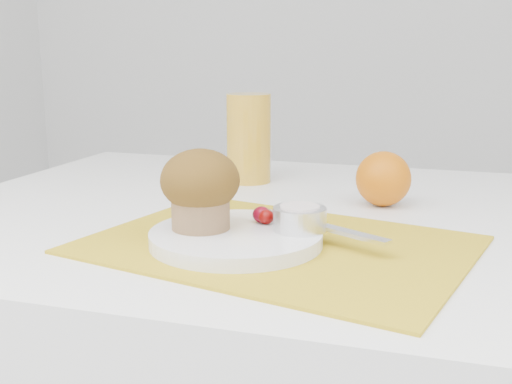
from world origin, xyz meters
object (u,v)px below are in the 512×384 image
(plate, at_px, (236,238))
(juice_glass, at_px, (249,138))
(muffin, at_px, (200,187))
(orange, at_px, (383,179))

(plate, bearing_deg, juice_glass, 105.58)
(juice_glass, xyz_separation_m, muffin, (0.06, -0.37, -0.01))
(plate, relative_size, orange, 2.50)
(juice_glass, bearing_deg, orange, -23.79)
(muffin, bearing_deg, orange, 54.51)
(plate, distance_m, muffin, 0.07)
(orange, height_order, juice_glass, juice_glass)
(plate, relative_size, muffin, 2.14)
(plate, xyz_separation_m, juice_glass, (-0.10, 0.37, 0.06))
(plate, distance_m, orange, 0.30)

